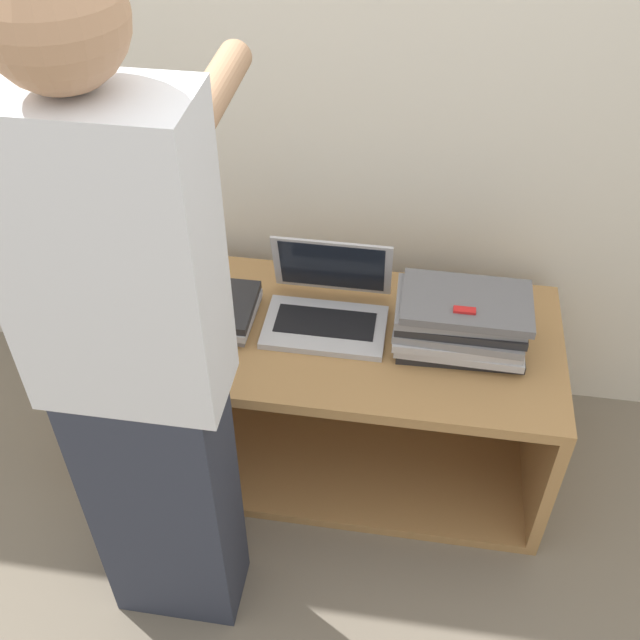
% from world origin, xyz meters
% --- Properties ---
extents(ground_plane, '(12.00, 12.00, 0.00)m').
position_xyz_m(ground_plane, '(0.00, 0.00, 0.00)').
color(ground_plane, '#756B5B').
extents(wall_back, '(8.00, 0.05, 2.40)m').
position_xyz_m(wall_back, '(0.00, 0.72, 1.20)').
color(wall_back, silver).
rests_on(wall_back, ground_plane).
extents(cart, '(1.39, 0.62, 0.56)m').
position_xyz_m(cart, '(0.00, 0.37, 0.28)').
color(cart, '#A87A47').
rests_on(cart, ground_plane).
extents(laptop_open, '(0.36, 0.29, 0.24)m').
position_xyz_m(laptop_open, '(0.00, 0.36, 0.60)').
color(laptop_open, '#B7B7BC').
rests_on(laptop_open, cart).
extents(laptop_stack_left, '(0.37, 0.24, 0.07)m').
position_xyz_m(laptop_stack_left, '(-0.39, 0.31, 0.59)').
color(laptop_stack_left, gray).
rests_on(laptop_stack_left, cart).
extents(laptop_stack_right, '(0.38, 0.25, 0.17)m').
position_xyz_m(laptop_stack_right, '(0.39, 0.31, 0.64)').
color(laptop_stack_right, '#232326').
rests_on(laptop_stack_right, cart).
extents(person, '(0.40, 0.54, 1.76)m').
position_xyz_m(person, '(-0.33, -0.25, 0.90)').
color(person, '#2D3342').
rests_on(person, ground_plane).
extents(inventory_tag, '(0.06, 0.02, 0.01)m').
position_xyz_m(inventory_tag, '(0.39, 0.25, 0.73)').
color(inventory_tag, red).
rests_on(inventory_tag, laptop_stack_right).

